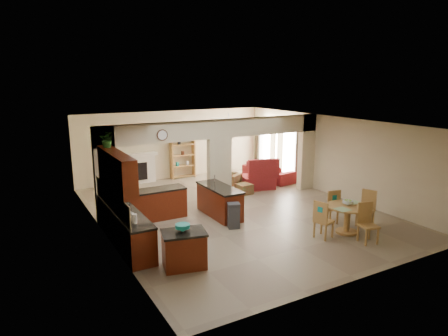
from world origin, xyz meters
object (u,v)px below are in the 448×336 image
dining_table (347,215)px  armchair (230,181)px  sofa (269,171)px  kitchen_island (184,249)px

dining_table → armchair: 5.27m
dining_table → sofa: dining_table is taller
sofa → armchair: (-2.19, -0.58, -0.02)m
kitchen_island → dining_table: (4.64, -0.32, 0.09)m
armchair → sofa: bearing=163.1°
kitchen_island → armchair: (4.02, 4.92, -0.10)m
sofa → kitchen_island: bearing=124.5°
armchair → dining_table: bearing=65.0°
kitchen_island → sofa: (6.21, 5.50, -0.08)m
sofa → armchair: 2.26m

